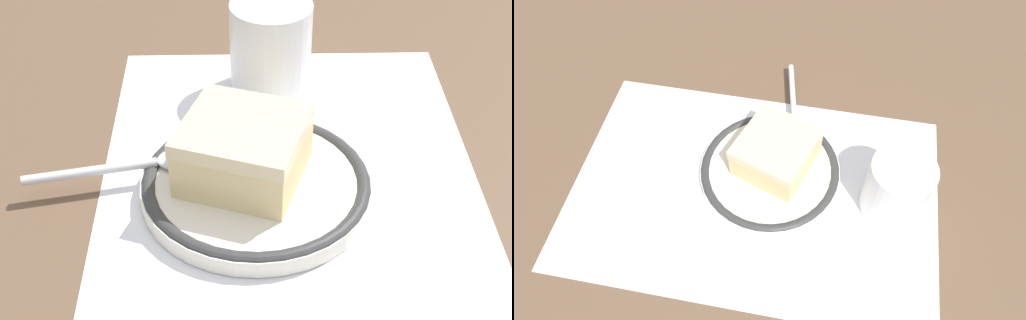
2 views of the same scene
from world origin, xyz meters
The scene contains 6 objects.
ground_plane centered at (0.00, 0.00, 0.00)m, with size 2.40×2.40×0.00m, color brown.
placemat centered at (0.00, 0.00, 0.00)m, with size 0.46×0.30×0.00m, color white.
plate centered at (0.02, 0.03, 0.01)m, with size 0.18×0.18×0.02m.
cake_slice centered at (0.02, 0.04, 0.04)m, with size 0.11×0.11×0.05m.
spoon centered at (0.03, 0.12, 0.02)m, with size 0.05×0.14×0.01m.
cup centered at (0.17, 0.01, 0.04)m, with size 0.07×0.07×0.09m.
Camera 1 is at (-0.44, 0.04, 0.40)m, focal length 54.15 mm.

